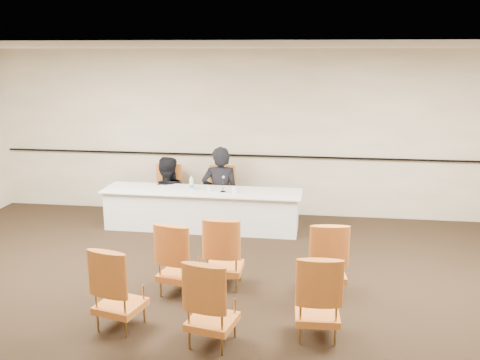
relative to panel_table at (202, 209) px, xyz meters
name	(u,v)px	position (x,y,z in m)	size (l,w,h in m)	color
floor	(226,315)	(0.91, -2.98, -0.34)	(10.00, 10.00, 0.00)	black
ceiling	(224,47)	(0.91, -2.98, 2.66)	(10.00, 10.00, 0.00)	white
wall_back	(262,134)	(0.91, 1.02, 1.16)	(10.00, 0.04, 3.00)	#BCB494
wall_rail	(261,156)	(0.91, 0.98, 0.76)	(9.80, 0.04, 0.03)	black
panel_table	(202,209)	(0.00, 0.00, 0.00)	(3.36, 0.79, 0.67)	white
panelist_main	(220,197)	(0.23, 0.51, 0.09)	(0.67, 0.44, 1.82)	black
panelist_main_chair	(220,194)	(0.23, 0.51, 0.14)	(0.50, 0.50, 0.95)	#B35A20
panelist_second	(167,202)	(-0.76, 0.53, -0.05)	(0.81, 0.63, 1.67)	black
panelist_second_chair	(166,192)	(-0.76, 0.53, 0.14)	(0.50, 0.50, 0.95)	#B35A20
papers	(220,191)	(0.32, -0.03, 0.34)	(0.30, 0.22, 0.00)	white
microphone	(223,185)	(0.38, -0.06, 0.46)	(0.09, 0.18, 0.25)	black
water_bottle	(192,183)	(-0.17, 0.01, 0.46)	(0.07, 0.07, 0.24)	teal
drinking_glass	(209,189)	(0.14, -0.05, 0.39)	(0.06, 0.06, 0.10)	white
coffee_cup	(234,190)	(0.57, -0.12, 0.40)	(0.08, 0.08, 0.12)	white
aud_chair_front_left	(180,257)	(0.24, -2.49, 0.14)	(0.50, 0.50, 0.95)	#B35A20
aud_chair_front_mid	(224,251)	(0.76, -2.20, 0.14)	(0.50, 0.50, 0.95)	#B35A20
aud_chair_front_right	(327,257)	(2.05, -2.23, 0.14)	(0.50, 0.50, 0.95)	#B35A20
aud_chair_back_left	(120,287)	(-0.19, -3.40, 0.14)	(0.50, 0.50, 0.95)	#B35A20
aud_chair_back_mid	(212,301)	(0.87, -3.60, 0.14)	(0.50, 0.50, 0.95)	#B35A20
aud_chair_back_right	(318,295)	(1.94, -3.31, 0.14)	(0.50, 0.50, 0.95)	#B35A20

